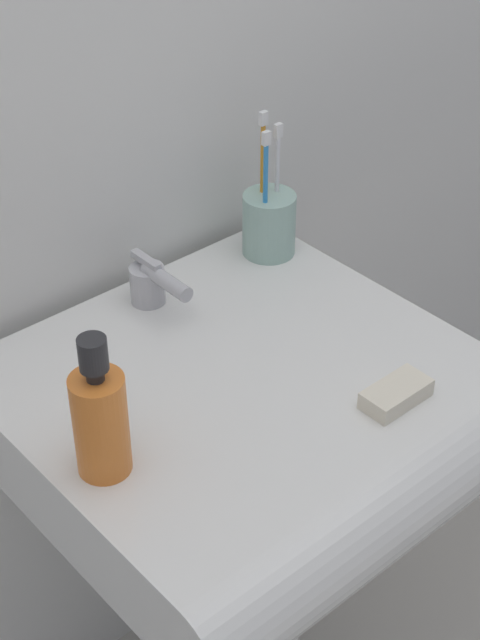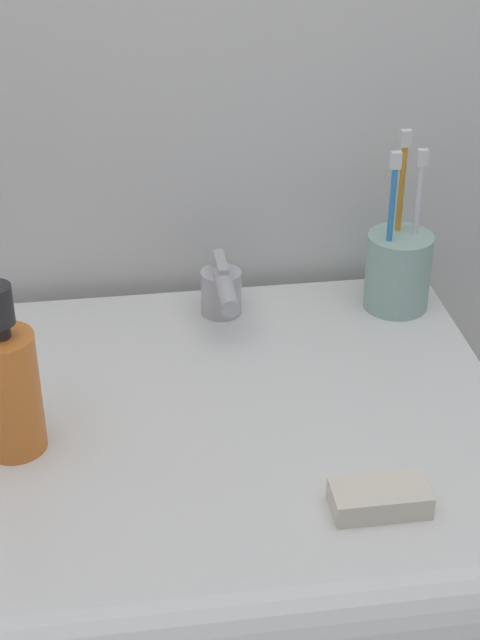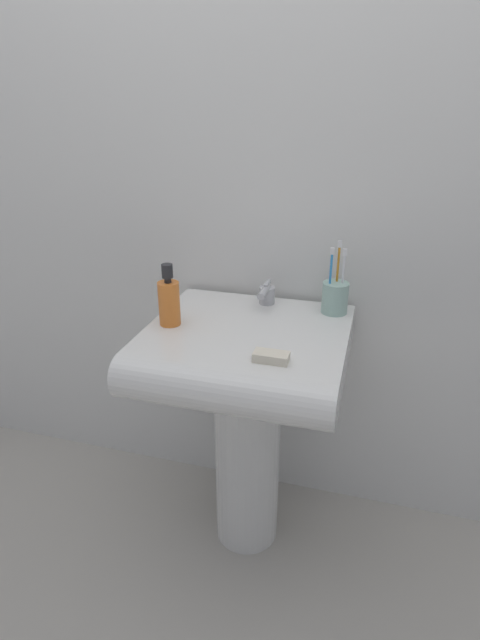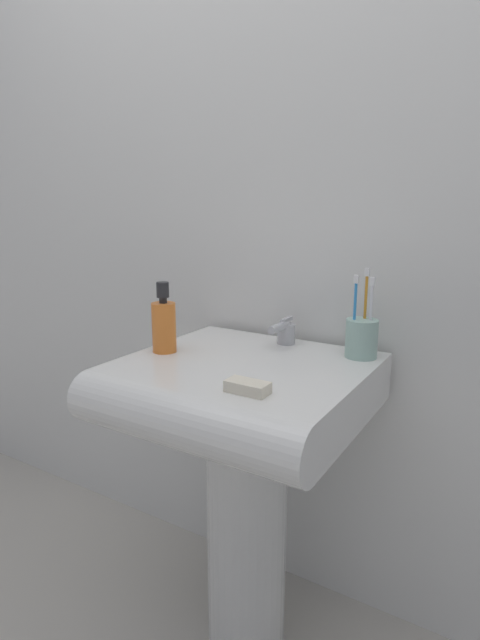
# 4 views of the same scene
# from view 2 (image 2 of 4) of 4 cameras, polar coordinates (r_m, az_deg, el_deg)

# --- Properties ---
(sink_basin) EXTENTS (0.57, 0.56, 0.12)m
(sink_basin) POSITION_cam_2_polar(r_m,az_deg,el_deg) (1.04, 0.09, -9.15)
(sink_basin) COLOR white
(sink_basin) RESTS_ON sink_pedestal
(faucet) EXTENTS (0.05, 0.12, 0.07)m
(faucet) POSITION_cam_2_polar(r_m,az_deg,el_deg) (1.18, -1.04, 1.72)
(faucet) COLOR #B7B7BC
(faucet) RESTS_ON sink_basin
(toothbrush_cup) EXTENTS (0.08, 0.08, 0.22)m
(toothbrush_cup) POSITION_cam_2_polar(r_m,az_deg,el_deg) (1.21, 9.19, 2.98)
(toothbrush_cup) COLOR #99BFB2
(toothbrush_cup) RESTS_ON sink_basin
(soap_bottle) EXTENTS (0.06, 0.06, 0.18)m
(soap_bottle) POSITION_cam_2_polar(r_m,az_deg,el_deg) (0.97, -13.35, -3.79)
(soap_bottle) COLOR orange
(soap_bottle) RESTS_ON sink_basin
(bar_soap) EXTENTS (0.09, 0.05, 0.02)m
(bar_soap) POSITION_cam_2_polar(r_m,az_deg,el_deg) (0.92, 8.13, -10.23)
(bar_soap) COLOR silver
(bar_soap) RESTS_ON sink_basin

